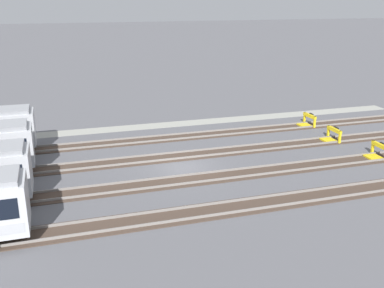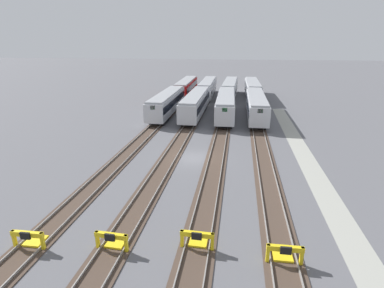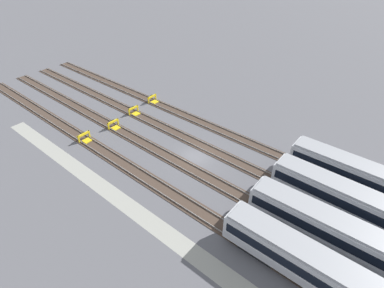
{
  "view_description": "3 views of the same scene",
  "coord_description": "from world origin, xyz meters",
  "px_view_note": "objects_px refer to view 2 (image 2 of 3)",
  "views": [
    {
      "loc": [
        8.57,
        30.03,
        12.15
      ],
      "look_at": [
        -0.66,
        0.0,
        1.8
      ],
      "focal_mm": 42.0,
      "sensor_mm": 36.0,
      "label": 1
    },
    {
      "loc": [
        -29.21,
        -4.44,
        11.58
      ],
      "look_at": [
        -0.66,
        0.0,
        1.8
      ],
      "focal_mm": 28.0,
      "sensor_mm": 36.0,
      "label": 2
    },
    {
      "loc": [
        20.04,
        -24.98,
        25.34
      ],
      "look_at": [
        -0.66,
        0.0,
        1.8
      ],
      "focal_mm": 28.0,
      "sensor_mm": 36.0,
      "label": 3
    }
  ],
  "objects_px": {
    "subway_car_back_row_leftmost": "(226,104)",
    "bumper_stop_far_inner_track": "(31,239)",
    "subway_car_back_row_rightmost": "(208,88)",
    "bumper_stop_nearest_track": "(284,253)",
    "subway_car_front_row_leftmost": "(196,103)",
    "bumper_stop_middle_track": "(114,240)",
    "subway_car_back_row_centre": "(256,105)",
    "subway_car_front_row_right_inner": "(252,89)",
    "subway_car_front_row_rightmost": "(230,88)",
    "bumper_stop_near_inner_track": "(198,239)",
    "subway_car_front_row_centre": "(186,87)",
    "subway_car_front_row_left_inner": "(167,103)"
  },
  "relations": [
    {
      "from": "subway_car_front_row_left_inner",
      "to": "subway_car_back_row_centre",
      "type": "relative_size",
      "value": 1.0
    },
    {
      "from": "subway_car_front_row_centre",
      "to": "subway_car_front_row_rightmost",
      "type": "bearing_deg",
      "value": -90.45
    },
    {
      "from": "subway_car_front_row_leftmost",
      "to": "subway_car_back_row_leftmost",
      "type": "xyz_separation_m",
      "value": [
        0.0,
        -4.98,
        0.0
      ]
    },
    {
      "from": "subway_car_back_row_centre",
      "to": "bumper_stop_nearest_track",
      "type": "height_order",
      "value": "subway_car_back_row_centre"
    },
    {
      "from": "subway_car_front_row_centre",
      "to": "bumper_stop_middle_track",
      "type": "xyz_separation_m",
      "value": [
        -53.43,
        -4.9,
        -1.53
      ]
    },
    {
      "from": "subway_car_front_row_rightmost",
      "to": "subway_car_back_row_rightmost",
      "type": "distance_m",
      "value": 4.99
    },
    {
      "from": "subway_car_front_row_leftmost",
      "to": "bumper_stop_near_inner_track",
      "type": "height_order",
      "value": "subway_car_front_row_leftmost"
    },
    {
      "from": "bumper_stop_nearest_track",
      "to": "subway_car_front_row_centre",
      "type": "bearing_deg",
      "value": 15.5
    },
    {
      "from": "subway_car_back_row_rightmost",
      "to": "bumper_stop_nearest_track",
      "type": "xyz_separation_m",
      "value": [
        -53.17,
        -9.84,
        -1.53
      ]
    },
    {
      "from": "bumper_stop_far_inner_track",
      "to": "subway_car_back_row_centre",
      "type": "bearing_deg",
      "value": -22.66
    },
    {
      "from": "subway_car_front_row_centre",
      "to": "subway_car_back_row_rightmost",
      "type": "relative_size",
      "value": 1.0
    },
    {
      "from": "subway_car_front_row_right_inner",
      "to": "bumper_stop_near_inner_track",
      "type": "relative_size",
      "value": 9.01
    },
    {
      "from": "subway_car_back_row_rightmost",
      "to": "bumper_stop_nearest_track",
      "type": "bearing_deg",
      "value": -169.51
    },
    {
      "from": "subway_car_back_row_rightmost",
      "to": "subway_car_back_row_leftmost",
      "type": "bearing_deg",
      "value": -165.29
    },
    {
      "from": "subway_car_back_row_centre",
      "to": "subway_car_front_row_centre",
      "type": "bearing_deg",
      "value": 38.08
    },
    {
      "from": "bumper_stop_far_inner_track",
      "to": "subway_car_front_row_right_inner",
      "type": "bearing_deg",
      "value": -15.34
    },
    {
      "from": "bumper_stop_nearest_track",
      "to": "bumper_stop_middle_track",
      "type": "distance_m",
      "value": 9.81
    },
    {
      "from": "subway_car_front_row_right_inner",
      "to": "subway_car_back_row_centre",
      "type": "distance_m",
      "value": 18.65
    },
    {
      "from": "subway_car_back_row_centre",
      "to": "bumper_stop_middle_track",
      "type": "bearing_deg",
      "value": 164.21
    },
    {
      "from": "subway_car_back_row_leftmost",
      "to": "bumper_stop_near_inner_track",
      "type": "bearing_deg",
      "value": 179.98
    },
    {
      "from": "subway_car_front_row_rightmost",
      "to": "bumper_stop_near_inner_track",
      "type": "relative_size",
      "value": 9.0
    },
    {
      "from": "subway_car_front_row_left_inner",
      "to": "bumper_stop_nearest_track",
      "type": "distance_m",
      "value": 37.35
    },
    {
      "from": "subway_car_back_row_centre",
      "to": "bumper_stop_nearest_track",
      "type": "relative_size",
      "value": 8.98
    },
    {
      "from": "subway_car_front_row_centre",
      "to": "bumper_stop_far_inner_track",
      "type": "bearing_deg",
      "value": 179.97
    },
    {
      "from": "subway_car_front_row_leftmost",
      "to": "subway_car_back_row_centre",
      "type": "relative_size",
      "value": 1.0
    },
    {
      "from": "subway_car_front_row_left_inner",
      "to": "bumper_stop_middle_track",
      "type": "xyz_separation_m",
      "value": [
        -34.67,
        -4.91,
        -1.53
      ]
    },
    {
      "from": "subway_car_front_row_left_inner",
      "to": "subway_car_front_row_centre",
      "type": "distance_m",
      "value": 18.76
    },
    {
      "from": "subway_car_back_row_rightmost",
      "to": "bumper_stop_nearest_track",
      "type": "distance_m",
      "value": 54.1
    },
    {
      "from": "bumper_stop_middle_track",
      "to": "bumper_stop_far_inner_track",
      "type": "relative_size",
      "value": 1.0
    },
    {
      "from": "subway_car_back_row_leftmost",
      "to": "bumper_stop_middle_track",
      "type": "distance_m",
      "value": 35.05
    },
    {
      "from": "subway_car_front_row_centre",
      "to": "subway_car_back_row_centre",
      "type": "height_order",
      "value": "same"
    },
    {
      "from": "subway_car_back_row_centre",
      "to": "bumper_stop_middle_track",
      "type": "distance_m",
      "value": 36.06
    },
    {
      "from": "bumper_stop_far_inner_track",
      "to": "bumper_stop_nearest_track",
      "type": "bearing_deg",
      "value": -86.2
    },
    {
      "from": "subway_car_front_row_right_inner",
      "to": "bumper_stop_middle_track",
      "type": "relative_size",
      "value": 8.99
    },
    {
      "from": "subway_car_front_row_left_inner",
      "to": "subway_car_front_row_centre",
      "type": "relative_size",
      "value": 1.0
    },
    {
      "from": "subway_car_back_row_rightmost",
      "to": "bumper_stop_middle_track",
      "type": "bearing_deg",
      "value": -179.96
    },
    {
      "from": "subway_car_back_row_leftmost",
      "to": "bumper_stop_nearest_track",
      "type": "distance_m",
      "value": 34.68
    },
    {
      "from": "subway_car_front_row_left_inner",
      "to": "bumper_stop_far_inner_track",
      "type": "distance_m",
      "value": 35.31
    },
    {
      "from": "subway_car_front_row_leftmost",
      "to": "subway_car_back_row_rightmost",
      "type": "height_order",
      "value": "same"
    },
    {
      "from": "subway_car_back_row_centre",
      "to": "bumper_stop_far_inner_track",
      "type": "height_order",
      "value": "subway_car_back_row_centre"
    },
    {
      "from": "bumper_stop_near_inner_track",
      "to": "subway_car_front_row_rightmost",
      "type": "bearing_deg",
      "value": -0.04
    },
    {
      "from": "subway_car_front_row_rightmost",
      "to": "bumper_stop_near_inner_track",
      "type": "height_order",
      "value": "subway_car_front_row_rightmost"
    },
    {
      "from": "subway_car_back_row_leftmost",
      "to": "bumper_stop_far_inner_track",
      "type": "height_order",
      "value": "subway_car_back_row_leftmost"
    },
    {
      "from": "bumper_stop_middle_track",
      "to": "subway_car_front_row_right_inner",
      "type": "bearing_deg",
      "value": -10.48
    },
    {
      "from": "subway_car_front_row_leftmost",
      "to": "bumper_stop_middle_track",
      "type": "relative_size",
      "value": 8.97
    },
    {
      "from": "subway_car_back_row_leftmost",
      "to": "subway_car_front_row_right_inner",
      "type": "bearing_deg",
      "value": -14.84
    },
    {
      "from": "subway_car_front_row_right_inner",
      "to": "bumper_stop_far_inner_track",
      "type": "distance_m",
      "value": 55.94
    },
    {
      "from": "subway_car_front_row_rightmost",
      "to": "bumper_stop_near_inner_track",
      "type": "xyz_separation_m",
      "value": [
        -52.47,
        0.04,
        -1.53
      ]
    },
    {
      "from": "subway_car_back_row_leftmost",
      "to": "bumper_stop_nearest_track",
      "type": "relative_size",
      "value": 9.01
    },
    {
      "from": "subway_car_back_row_leftmost",
      "to": "bumper_stop_far_inner_track",
      "type": "distance_m",
      "value": 36.66
    }
  ]
}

